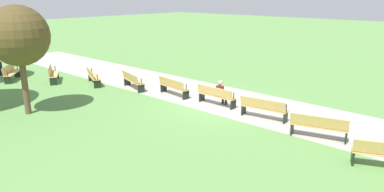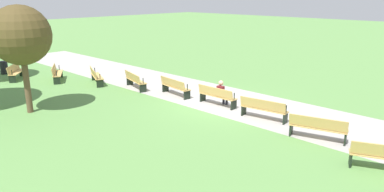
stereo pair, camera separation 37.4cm
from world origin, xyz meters
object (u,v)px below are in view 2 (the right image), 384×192
at_px(bench_4, 175,86).
at_px(trash_bin, 4,68).
at_px(bench_3, 135,80).
at_px(bench_6, 263,108).
at_px(bench_1, 57,73).
at_px(bench_7, 318,127).
at_px(person_seated, 222,92).
at_px(tree_2, 21,36).
at_px(bench_0, 16,71).
at_px(bench_5, 217,96).
at_px(bench_2, 96,76).

bearing_deg(bench_4, trash_bin, -153.20).
bearing_deg(bench_3, bench_6, 19.45).
height_order(bench_1, bench_4, same).
distance_m(bench_7, person_seated, 5.07).
bearing_deg(bench_1, tree_2, -6.26).
xyz_separation_m(person_seated, tree_2, (-5.44, -6.48, 2.68)).
distance_m(bench_0, bench_5, 12.81).
xyz_separation_m(bench_1, bench_3, (4.78, 2.05, 0.00)).
distance_m(bench_3, person_seated, 5.40).
xyz_separation_m(bench_4, bench_7, (7.77, -0.53, 0.00)).
height_order(bench_0, trash_bin, bench_0).
relative_size(bench_4, tree_2, 0.44).
bearing_deg(bench_1, person_seated, 47.16).
bearing_deg(bench_0, bench_7, 50.57).
distance_m(bench_7, tree_2, 12.19).
height_order(bench_5, bench_6, same).
xyz_separation_m(bench_2, tree_2, (2.36, -4.77, 2.83)).
xyz_separation_m(bench_7, trash_bin, (-19.37, -3.47, -0.07)).
height_order(bench_5, bench_7, same).
height_order(bench_7, tree_2, tree_2).
height_order(bench_4, trash_bin, bench_4).
bearing_deg(bench_7, tree_2, -167.23).
bearing_deg(bench_4, bench_7, 3.92).
distance_m(bench_0, trash_bin, 2.12).
distance_m(bench_0, tree_2, 7.67).
bearing_deg(bench_2, bench_3, 42.72).
relative_size(bench_5, tree_2, 0.43).
relative_size(bench_6, tree_2, 0.44).
xyz_separation_m(bench_4, bench_5, (2.61, 0.18, 0.00)).
distance_m(bench_1, tree_2, 6.54).
xyz_separation_m(bench_1, bench_4, (7.34, 2.58, 0.00)).
bearing_deg(bench_5, bench_4, -176.13).
relative_size(bench_4, bench_5, 1.02).
relative_size(bench_2, bench_7, 0.99).
distance_m(bench_4, bench_7, 7.79).
bearing_deg(bench_1, bench_5, 46.64).
bearing_deg(tree_2, bench_3, 88.91).
distance_m(bench_1, bench_4, 7.78).
bearing_deg(person_seated, trash_bin, -163.29).
bearing_deg(bench_2, bench_6, 31.11).
bearing_deg(bench_3, person_seated, 24.60).
xyz_separation_m(bench_0, bench_1, (2.14, 1.49, 0.00)).
height_order(bench_3, tree_2, tree_2).
bearing_deg(bench_4, bench_6, 7.79).
bearing_deg(bench_4, bench_3, -160.60).
bearing_deg(bench_7, bench_6, 152.81).
distance_m(bench_2, bench_5, 7.79).
height_order(bench_4, bench_7, same).
relative_size(bench_2, bench_3, 0.99).
relative_size(bench_3, bench_6, 1.00).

